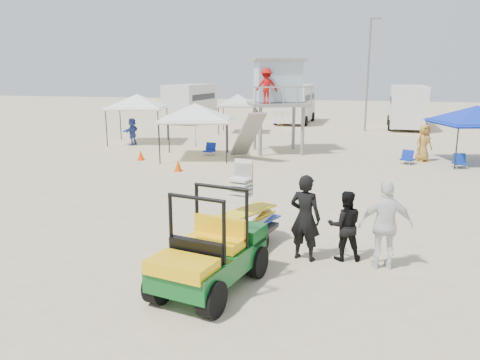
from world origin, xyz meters
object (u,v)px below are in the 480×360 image
(man_left, at_px, (305,218))
(lifeguard_tower, at_px, (277,85))
(surf_trailer, at_px, (243,217))
(canopy_blue, at_px, (477,109))
(utility_cart, at_px, (208,245))

(man_left, distance_m, lifeguard_tower, 15.28)
(surf_trailer, xyz_separation_m, canopy_blue, (7.24, 13.75, 1.77))
(utility_cart, distance_m, surf_trailer, 2.34)
(utility_cart, relative_size, man_left, 1.40)
(utility_cart, bearing_deg, man_left, 53.22)
(surf_trailer, relative_size, lifeguard_tower, 0.47)
(surf_trailer, bearing_deg, man_left, -11.21)
(utility_cart, distance_m, canopy_blue, 17.72)
(man_left, height_order, canopy_blue, canopy_blue)
(lifeguard_tower, distance_m, canopy_blue, 9.58)
(surf_trailer, bearing_deg, utility_cart, -90.19)
(surf_trailer, height_order, lifeguard_tower, lifeguard_tower)
(lifeguard_tower, xyz_separation_m, canopy_blue, (9.51, -0.54, -1.01))
(surf_trailer, relative_size, man_left, 1.14)
(utility_cart, bearing_deg, lifeguard_tower, 97.74)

